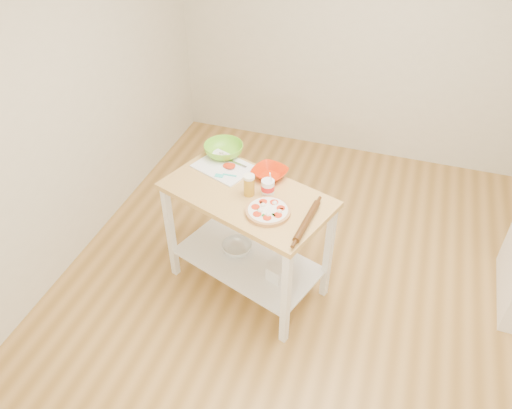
{
  "coord_description": "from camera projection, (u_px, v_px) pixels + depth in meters",
  "views": [
    {
      "loc": [
        0.37,
        -2.49,
        2.97
      ],
      "look_at": [
        -0.49,
        0.08,
        0.78
      ],
      "focal_mm": 35.0,
      "sensor_mm": 36.0,
      "label": 1
    }
  ],
  "objects": [
    {
      "name": "room_shell",
      "position": [
        330.0,
        154.0,
        2.95
      ],
      "size": [
        4.04,
        4.54,
        2.74
      ],
      "color": "#B08341",
      "rests_on": "ground"
    },
    {
      "name": "yogurt_tub",
      "position": [
        268.0,
        187.0,
        3.35
      ],
      "size": [
        0.09,
        0.09,
        0.19
      ],
      "color": "white",
      "rests_on": "prep_island"
    },
    {
      "name": "green_bowl",
      "position": [
        224.0,
        150.0,
        3.73
      ],
      "size": [
        0.4,
        0.4,
        0.09
      ],
      "primitive_type": "imported",
      "rotation": [
        0.0,
        0.0,
        -0.51
      ],
      "color": "#6EBE28",
      "rests_on": "prep_island"
    },
    {
      "name": "spatula",
      "position": [
        225.0,
        175.0,
        3.53
      ],
      "size": [
        0.15,
        0.06,
        0.01
      ],
      "rotation": [
        0.0,
        0.0,
        0.05
      ],
      "color": "#3AD9CB",
      "rests_on": "cutting_board"
    },
    {
      "name": "rolling_pin",
      "position": [
        307.0,
        221.0,
        3.13
      ],
      "size": [
        0.09,
        0.4,
        0.05
      ],
      "primitive_type": "cylinder",
      "rotation": [
        1.57,
        0.0,
        -0.1
      ],
      "color": "#4F2E12",
      "rests_on": "prep_island"
    },
    {
      "name": "prep_island",
      "position": [
        247.0,
        221.0,
        3.55
      ],
      "size": [
        1.29,
        0.97,
        0.9
      ],
      "rotation": [
        0.0,
        0.0,
        -0.33
      ],
      "color": "tan",
      "rests_on": "ground"
    },
    {
      "name": "pizza",
      "position": [
        268.0,
        211.0,
        3.22
      ],
      "size": [
        0.3,
        0.3,
        0.05
      ],
      "rotation": [
        0.0,
        0.0,
        -0.69
      ],
      "color": "tan",
      "rests_on": "prep_island"
    },
    {
      "name": "shelf_glass_bowl",
      "position": [
        237.0,
        248.0,
        3.84
      ],
      "size": [
        0.31,
        0.31,
        0.07
      ],
      "primitive_type": "imported",
      "rotation": [
        0.0,
        0.0,
        -0.48
      ],
      "color": "silver",
      "rests_on": "prep_island"
    },
    {
      "name": "orange_bowl",
      "position": [
        270.0,
        173.0,
        3.52
      ],
      "size": [
        0.3,
        0.3,
        0.06
      ],
      "primitive_type": "imported",
      "rotation": [
        0.0,
        0.0,
        -0.29
      ],
      "color": "red",
      "rests_on": "prep_island"
    },
    {
      "name": "cutting_board",
      "position": [
        224.0,
        166.0,
        3.63
      ],
      "size": [
        0.48,
        0.42,
        0.04
      ],
      "rotation": [
        0.0,
        0.0,
        -0.37
      ],
      "color": "white",
      "rests_on": "prep_island"
    },
    {
      "name": "beer_pint",
      "position": [
        249.0,
        185.0,
        3.33
      ],
      "size": [
        0.08,
        0.08,
        0.15
      ],
      "color": "#B3851F",
      "rests_on": "prep_island"
    },
    {
      "name": "knife",
      "position": [
        227.0,
        160.0,
        3.68
      ],
      "size": [
        0.27,
        0.09,
        0.01
      ],
      "rotation": [
        0.0,
        0.0,
        -0.3
      ],
      "color": "silver",
      "rests_on": "cutting_board"
    },
    {
      "name": "shelf_bin",
      "position": [
        276.0,
        273.0,
        3.61
      ],
      "size": [
        0.15,
        0.15,
        0.11
      ],
      "primitive_type": "cube",
      "rotation": [
        0.0,
        0.0,
        -0.33
      ],
      "color": "white",
      "rests_on": "prep_island"
    }
  ]
}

